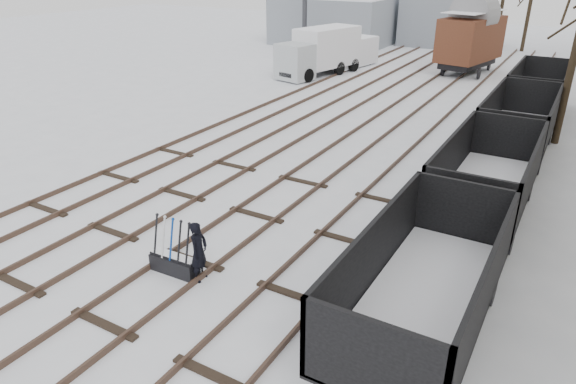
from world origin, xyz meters
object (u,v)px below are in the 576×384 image
at_px(box_van_wagon, 471,37).
at_px(lorry, 320,51).
at_px(crane, 306,26).
at_px(ground_frame, 174,263).
at_px(panel_van, 350,52).
at_px(freight_wagon_a, 423,299).
at_px(worker, 199,252).

relative_size(box_van_wagon, lorry, 0.83).
bearing_deg(lorry, crane, 138.10).
distance_m(ground_frame, box_van_wagon, 28.99).
distance_m(box_van_wagon, panel_van, 8.23).
bearing_deg(freight_wagon_a, panel_van, 116.78).
height_order(freight_wagon_a, lorry, lorry).
bearing_deg(box_van_wagon, ground_frame, -79.27).
relative_size(lorry, panel_van, 1.44).
xyz_separation_m(box_van_wagon, panel_van, (-7.88, -1.96, -1.32)).
bearing_deg(worker, box_van_wagon, -8.52).
xyz_separation_m(box_van_wagon, crane, (-13.56, 1.74, -0.27)).
height_order(freight_wagon_a, crane, crane).
xyz_separation_m(worker, box_van_wagon, (-0.05, 28.81, 1.58)).
bearing_deg(panel_van, lorry, -88.30).
bearing_deg(box_van_wagon, lorry, -133.86).
xyz_separation_m(worker, freight_wagon_a, (5.30, 0.64, 0.15)).
xyz_separation_m(ground_frame, box_van_wagon, (0.70, 28.91, 2.08)).
distance_m(worker, freight_wagon_a, 5.34).
bearing_deg(crane, box_van_wagon, 13.49).
bearing_deg(box_van_wagon, crane, -175.17).
height_order(box_van_wagon, lorry, box_van_wagon).
bearing_deg(worker, panel_van, 7.83).
bearing_deg(ground_frame, panel_van, 103.18).
relative_size(worker, freight_wagon_a, 0.26).
distance_m(lorry, panel_van, 3.82).
xyz_separation_m(worker, panel_van, (-7.93, 26.85, 0.27)).
bearing_deg(ground_frame, worker, 5.86).
bearing_deg(panel_van, worker, -63.20).
relative_size(box_van_wagon, crane, 0.73).
bearing_deg(box_van_wagon, freight_wagon_a, -67.12).
xyz_separation_m(ground_frame, worker, (0.75, 0.10, 0.50)).
bearing_deg(lorry, panel_van, 94.96).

